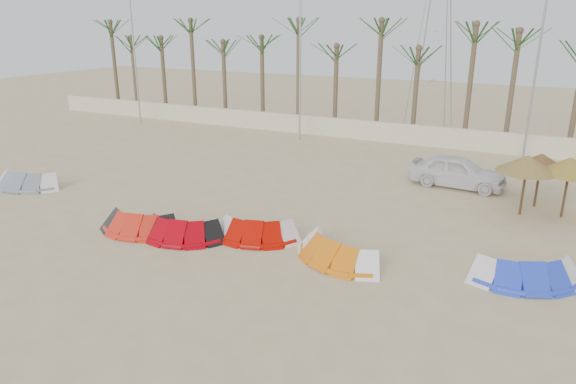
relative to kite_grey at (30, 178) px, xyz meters
The scene contains 17 objects.
ground 14.21m from the kite_grey, 19.40° to the right, with size 120.00×120.00×0.00m, color #CFB986.
boundary_wall 21.87m from the kite_grey, 52.21° to the left, with size 60.00×0.30×1.30m, color beige.
palm_line 24.23m from the kite_grey, 53.17° to the left, with size 52.00×4.00×7.70m.
lamp_a 17.47m from the kite_grey, 113.25° to the left, with size 1.25×0.14×11.00m.
lamp_b 17.82m from the kite_grey, 64.05° to the left, with size 1.25×0.14×11.00m.
lamp_c 26.86m from the kite_grey, 35.49° to the left, with size 1.25×0.14×11.00m.
pylon 27.38m from the kite_grey, 58.26° to the left, with size 3.00×3.00×14.00m, color #A5A8AD, non-canonical shape.
kite_grey is the anchor object (origin of this frame).
kite_red_left 8.98m from the kite_grey, 12.31° to the right, with size 3.38×2.01×0.90m.
kite_red_mid 10.76m from the kite_grey, ahead, with size 3.48×2.16×0.90m.
kite_red_right 13.13m from the kite_grey, ahead, with size 3.49×2.23×0.90m.
kite_orange 16.45m from the kite_grey, ahead, with size 3.76×2.55×0.90m.
kite_blue 22.24m from the kite_grey, ahead, with size 3.81×2.63×0.90m.
parasol_left 23.61m from the kite_grey, 19.21° to the left, with size 2.35×2.35×2.38m.
parasol_mid 22.72m from the kite_grey, 16.39° to the left, with size 2.42×2.42×2.56m.
parasol_right 24.33m from the kite_grey, 16.32° to the left, with size 2.31×2.31×2.56m.
car 20.84m from the kite_grey, 26.07° to the left, with size 1.82×4.53×1.54m, color white.
Camera 1 is at (8.47, -11.23, 7.73)m, focal length 32.00 mm.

